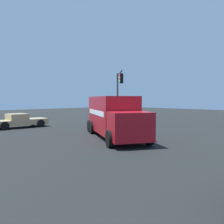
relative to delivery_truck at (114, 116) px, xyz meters
The scene contains 4 objects.
ground_plane 1.66m from the delivery_truck, behind, with size 100.00×100.00×0.00m, color black.
delivery_truck is the anchor object (origin of this frame).
traffic_light_primary 8.86m from the delivery_truck, 48.04° to the right, with size 3.73×3.16×5.79m.
pickup_tan 10.94m from the delivery_truck, 14.27° to the left, with size 2.43×5.28×1.38m.
Camera 1 is at (-11.57, 11.92, 2.80)m, focal length 37.20 mm.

